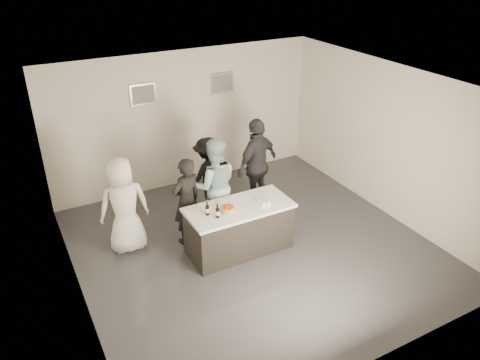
{
  "coord_description": "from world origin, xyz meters",
  "views": [
    {
      "loc": [
        -3.54,
        -6.05,
        5.01
      ],
      "look_at": [
        0.0,
        0.5,
        1.15
      ],
      "focal_mm": 35.0,
      "sensor_mm": 36.0,
      "label": 1
    }
  ],
  "objects_px": {
    "beer_bottle_b": "(217,211)",
    "person_guest_right": "(257,164)",
    "bar_counter": "(239,228)",
    "cake": "(228,210)",
    "person_main_black": "(187,201)",
    "beer_bottle_a": "(207,208)",
    "person_main_blue": "(214,185)",
    "person_guest_left": "(124,206)",
    "person_guest_back": "(208,174)"
  },
  "relations": [
    {
      "from": "beer_bottle_b",
      "to": "person_guest_right",
      "type": "xyz_separation_m",
      "value": [
        1.54,
        1.34,
        -0.06
      ]
    },
    {
      "from": "bar_counter",
      "to": "cake",
      "type": "height_order",
      "value": "cake"
    },
    {
      "from": "bar_counter",
      "to": "person_main_black",
      "type": "xyz_separation_m",
      "value": [
        -0.68,
        0.72,
        0.38
      ]
    },
    {
      "from": "bar_counter",
      "to": "person_main_black",
      "type": "bearing_deg",
      "value": 133.67
    },
    {
      "from": "bar_counter",
      "to": "cake",
      "type": "bearing_deg",
      "value": -166.5
    },
    {
      "from": "beer_bottle_b",
      "to": "person_guest_right",
      "type": "height_order",
      "value": "person_guest_right"
    },
    {
      "from": "beer_bottle_a",
      "to": "beer_bottle_b",
      "type": "height_order",
      "value": "same"
    },
    {
      "from": "bar_counter",
      "to": "beer_bottle_a",
      "type": "xyz_separation_m",
      "value": [
        -0.59,
        0.01,
        0.58
      ]
    },
    {
      "from": "person_main_blue",
      "to": "person_main_black",
      "type": "bearing_deg",
      "value": 28.46
    },
    {
      "from": "beer_bottle_a",
      "to": "person_guest_right",
      "type": "xyz_separation_m",
      "value": [
        1.65,
        1.18,
        -0.06
      ]
    },
    {
      "from": "person_main_blue",
      "to": "beer_bottle_b",
      "type": "bearing_deg",
      "value": 83.29
    },
    {
      "from": "person_guest_right",
      "to": "beer_bottle_a",
      "type": "bearing_deg",
      "value": 14.42
    },
    {
      "from": "cake",
      "to": "beer_bottle_a",
      "type": "height_order",
      "value": "beer_bottle_a"
    },
    {
      "from": "person_guest_right",
      "to": "beer_bottle_b",
      "type": "bearing_deg",
      "value": 19.81
    },
    {
      "from": "person_main_black",
      "to": "person_main_blue",
      "type": "xyz_separation_m",
      "value": [
        0.62,
        0.14,
        0.1
      ]
    },
    {
      "from": "person_main_black",
      "to": "person_guest_right",
      "type": "xyz_separation_m",
      "value": [
        1.74,
        0.48,
        0.13
      ]
    },
    {
      "from": "person_main_black",
      "to": "person_guest_left",
      "type": "bearing_deg",
      "value": -31.37
    },
    {
      "from": "person_guest_right",
      "to": "person_main_black",
      "type": "bearing_deg",
      "value": -5.75
    },
    {
      "from": "person_main_blue",
      "to": "person_guest_back",
      "type": "xyz_separation_m",
      "value": [
        0.22,
        0.76,
        -0.15
      ]
    },
    {
      "from": "person_guest_back",
      "to": "cake",
      "type": "bearing_deg",
      "value": 61.82
    },
    {
      "from": "person_guest_right",
      "to": "bar_counter",
      "type": "bearing_deg",
      "value": 27.37
    },
    {
      "from": "person_guest_back",
      "to": "person_main_blue",
      "type": "bearing_deg",
      "value": 59.29
    },
    {
      "from": "beer_bottle_a",
      "to": "person_main_blue",
      "type": "distance_m",
      "value": 1.0
    },
    {
      "from": "person_main_blue",
      "to": "person_guest_back",
      "type": "distance_m",
      "value": 0.8
    },
    {
      "from": "beer_bottle_a",
      "to": "person_main_blue",
      "type": "relative_size",
      "value": 0.14
    },
    {
      "from": "person_main_black",
      "to": "bar_counter",
      "type": "bearing_deg",
      "value": 117.63
    },
    {
      "from": "person_guest_left",
      "to": "person_guest_back",
      "type": "distance_m",
      "value": 1.98
    },
    {
      "from": "beer_bottle_a",
      "to": "person_guest_left",
      "type": "relative_size",
      "value": 0.15
    },
    {
      "from": "beer_bottle_b",
      "to": "person_guest_back",
      "type": "relative_size",
      "value": 0.17
    },
    {
      "from": "person_main_black",
      "to": "person_main_blue",
      "type": "bearing_deg",
      "value": 176.51
    },
    {
      "from": "beer_bottle_b",
      "to": "beer_bottle_a",
      "type": "bearing_deg",
      "value": 126.17
    },
    {
      "from": "beer_bottle_b",
      "to": "person_guest_left",
      "type": "distance_m",
      "value": 1.7
    },
    {
      "from": "cake",
      "to": "beer_bottle_b",
      "type": "bearing_deg",
      "value": -160.71
    },
    {
      "from": "person_guest_left",
      "to": "beer_bottle_a",
      "type": "bearing_deg",
      "value": 144.28
    },
    {
      "from": "beer_bottle_b",
      "to": "person_guest_back",
      "type": "xyz_separation_m",
      "value": [
        0.63,
        1.75,
        -0.25
      ]
    },
    {
      "from": "bar_counter",
      "to": "beer_bottle_b",
      "type": "height_order",
      "value": "beer_bottle_b"
    },
    {
      "from": "bar_counter",
      "to": "person_guest_back",
      "type": "xyz_separation_m",
      "value": [
        0.15,
        1.61,
        0.33
      ]
    },
    {
      "from": "person_guest_back",
      "to": "beer_bottle_a",
      "type": "bearing_deg",
      "value": 50.41
    },
    {
      "from": "person_guest_back",
      "to": "bar_counter",
      "type": "bearing_deg",
      "value": 70.05
    },
    {
      "from": "bar_counter",
      "to": "beer_bottle_b",
      "type": "bearing_deg",
      "value": -163.71
    },
    {
      "from": "person_main_blue",
      "to": "person_guest_right",
      "type": "bearing_deg",
      "value": -147.02
    },
    {
      "from": "person_main_blue",
      "to": "person_guest_right",
      "type": "xyz_separation_m",
      "value": [
        1.12,
        0.34,
        0.04
      ]
    },
    {
      "from": "cake",
      "to": "person_main_blue",
      "type": "xyz_separation_m",
      "value": [
        0.19,
        0.91,
        -0.01
      ]
    },
    {
      "from": "cake",
      "to": "person_main_black",
      "type": "distance_m",
      "value": 0.89
    },
    {
      "from": "beer_bottle_b",
      "to": "bar_counter",
      "type": "bearing_deg",
      "value": 16.29
    },
    {
      "from": "beer_bottle_a",
      "to": "person_guest_back",
      "type": "relative_size",
      "value": 0.17
    },
    {
      "from": "cake",
      "to": "person_main_black",
      "type": "bearing_deg",
      "value": 118.97
    },
    {
      "from": "bar_counter",
      "to": "person_guest_right",
      "type": "distance_m",
      "value": 1.68
    },
    {
      "from": "beer_bottle_a",
      "to": "beer_bottle_b",
      "type": "relative_size",
      "value": 1.0
    },
    {
      "from": "person_main_blue",
      "to": "bar_counter",
      "type": "bearing_deg",
      "value": 110.43
    }
  ]
}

